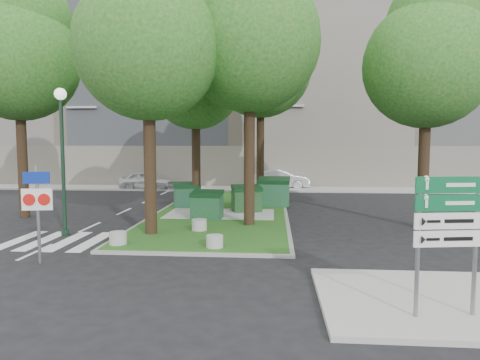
# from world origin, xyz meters

# --- Properties ---
(ground) EXTENTS (120.00, 120.00, 0.00)m
(ground) POSITION_xyz_m (0.00, 0.00, 0.00)
(ground) COLOR black
(ground) RESTS_ON ground
(median_island) EXTENTS (6.00, 16.00, 0.12)m
(median_island) POSITION_xyz_m (0.50, 8.00, 0.06)
(median_island) COLOR #164915
(median_island) RESTS_ON ground
(median_kerb) EXTENTS (6.30, 16.30, 0.10)m
(median_kerb) POSITION_xyz_m (0.50, 8.00, 0.05)
(median_kerb) COLOR gray
(median_kerb) RESTS_ON ground
(sidewalk_corner) EXTENTS (5.00, 4.00, 0.12)m
(sidewalk_corner) POSITION_xyz_m (6.50, -3.50, 0.06)
(sidewalk_corner) COLOR #999993
(sidewalk_corner) RESTS_ON ground
(building_sidewalk) EXTENTS (42.00, 3.00, 0.12)m
(building_sidewalk) POSITION_xyz_m (0.00, 18.50, 0.06)
(building_sidewalk) COLOR #999993
(building_sidewalk) RESTS_ON ground
(zebra_crossing) EXTENTS (5.00, 3.00, 0.01)m
(zebra_crossing) POSITION_xyz_m (-3.75, 1.50, 0.01)
(zebra_crossing) COLOR silver
(zebra_crossing) RESTS_ON ground
(apartment_building) EXTENTS (41.00, 12.00, 16.00)m
(apartment_building) POSITION_xyz_m (0.00, 26.00, 8.00)
(apartment_building) COLOR tan
(apartment_building) RESTS_ON ground
(tree_median_near_left) EXTENTS (5.20, 5.20, 10.53)m
(tree_median_near_left) POSITION_xyz_m (-1.41, 2.56, 7.32)
(tree_median_near_left) COLOR black
(tree_median_near_left) RESTS_ON ground
(tree_median_near_right) EXTENTS (5.60, 5.60, 11.46)m
(tree_median_near_right) POSITION_xyz_m (2.09, 4.56, 7.99)
(tree_median_near_right) COLOR black
(tree_median_near_right) RESTS_ON ground
(tree_median_mid) EXTENTS (4.80, 4.80, 9.99)m
(tree_median_mid) POSITION_xyz_m (-0.91, 9.06, 6.98)
(tree_median_mid) COLOR black
(tree_median_mid) RESTS_ON ground
(tree_median_far) EXTENTS (5.80, 5.80, 11.93)m
(tree_median_far) POSITION_xyz_m (2.29, 12.06, 8.32)
(tree_median_far) COLOR black
(tree_median_far) RESTS_ON ground
(tree_street_left) EXTENTS (5.40, 5.40, 11.00)m
(tree_street_left) POSITION_xyz_m (-8.41, 6.06, 7.65)
(tree_street_left) COLOR black
(tree_street_left) RESTS_ON ground
(tree_street_right) EXTENTS (5.00, 5.00, 10.06)m
(tree_street_right) POSITION_xyz_m (9.09, 5.06, 6.98)
(tree_street_right) COLOR black
(tree_street_right) RESTS_ON ground
(dumpster_a) EXTENTS (1.60, 1.32, 1.28)m
(dumpster_a) POSITION_xyz_m (-1.52, 9.08, 0.73)
(dumpster_a) COLOR #0E361F
(dumpster_a) RESTS_ON median_island
(dumpster_b) EXTENTS (1.42, 1.05, 1.26)m
(dumpster_b) POSITION_xyz_m (0.08, 5.69, 0.72)
(dumpster_b) COLOR #113D1F
(dumpster_b) RESTS_ON median_island
(dumpster_c) EXTENTS (1.61, 1.33, 1.29)m
(dumpster_c) POSITION_xyz_m (1.68, 7.81, 0.74)
(dumpster_c) COLOR #103613
(dumpster_c) RESTS_ON median_island
(dumpster_d) EXTENTS (1.72, 1.26, 1.53)m
(dumpster_d) POSITION_xyz_m (3.00, 9.81, 0.85)
(dumpster_d) COLOR #16492A
(dumpster_d) RESTS_ON median_island
(bollard_left) EXTENTS (0.57, 0.57, 0.41)m
(bollard_left) POSITION_xyz_m (-2.10, 0.75, 0.32)
(bollard_left) COLOR #9D9C98
(bollard_left) RESTS_ON median_island
(bollard_right) EXTENTS (0.54, 0.54, 0.39)m
(bollard_right) POSITION_xyz_m (1.13, 0.58, 0.31)
(bollard_right) COLOR #9D9E98
(bollard_right) RESTS_ON median_island
(bollard_mid) EXTENTS (0.58, 0.58, 0.41)m
(bollard_mid) POSITION_xyz_m (0.17, 3.19, 0.33)
(bollard_mid) COLOR #989793
(bollard_mid) RESTS_ON median_island
(litter_bin) EXTENTS (0.36, 0.36, 0.63)m
(litter_bin) POSITION_xyz_m (1.94, 9.73, 0.44)
(litter_bin) COLOR yellow
(litter_bin) RESTS_ON median_island
(street_lamp) EXTENTS (0.43, 0.43, 5.43)m
(street_lamp) POSITION_xyz_m (-4.77, 2.46, 3.41)
(street_lamp) COLOR black
(street_lamp) RESTS_ON ground
(traffic_sign_pole) EXTENTS (0.83, 0.20, 2.80)m
(traffic_sign_pole) POSITION_xyz_m (-3.68, -1.20, 1.80)
(traffic_sign_pole) COLOR slate
(traffic_sign_pole) RESTS_ON ground
(directional_sign) EXTENTS (1.34, 0.26, 2.69)m
(directional_sign) POSITION_xyz_m (6.30, -4.42, 1.91)
(directional_sign) COLOR slate
(directional_sign) RESTS_ON sidewalk_corner
(car_white) EXTENTS (4.11, 1.90, 1.37)m
(car_white) POSITION_xyz_m (-6.28, 17.81, 0.68)
(car_white) COLOR silver
(car_white) RESTS_ON ground
(car_silver) EXTENTS (4.39, 1.64, 1.43)m
(car_silver) POSITION_xyz_m (3.50, 19.50, 0.72)
(car_silver) COLOR #AFB2B8
(car_silver) RESTS_ON ground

